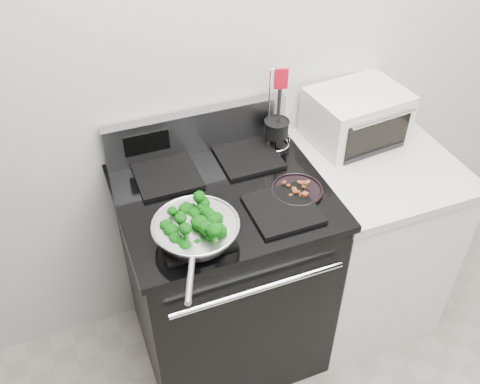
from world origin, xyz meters
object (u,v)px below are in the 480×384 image
gas_range (225,273)px  utensil_holder (276,132)px  toaster_oven (356,116)px  skillet (196,230)px  bacon_plate (297,188)px

gas_range → utensil_holder: bearing=33.7°
gas_range → toaster_oven: bearing=14.6°
utensil_holder → toaster_oven: bearing=11.3°
gas_range → toaster_oven: toaster_oven is taller
skillet → utensil_holder: 0.63m
gas_range → toaster_oven: 0.88m
skillet → utensil_holder: (0.48, 0.41, 0.02)m
toaster_oven → utensil_holder: bearing=168.8°
skillet → toaster_oven: 0.92m
bacon_plate → toaster_oven: size_ratio=0.47×
gas_range → bacon_plate: (0.26, -0.10, 0.48)m
bacon_plate → utensil_holder: utensil_holder is taller
bacon_plate → toaster_oven: bearing=33.7°
gas_range → bacon_plate: size_ratio=5.74×
skillet → toaster_oven: (0.84, 0.38, 0.03)m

